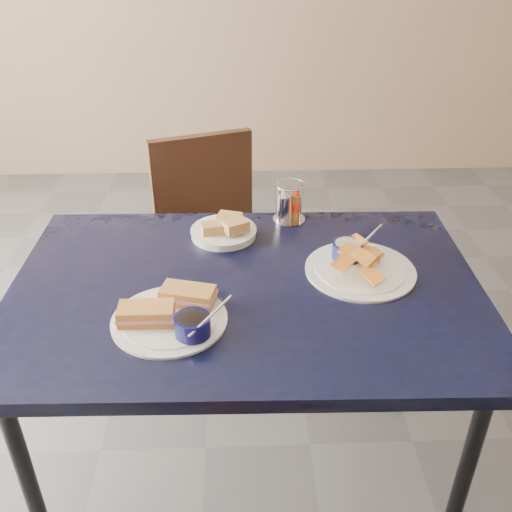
{
  "coord_description": "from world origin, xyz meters",
  "views": [
    {
      "loc": [
        -0.25,
        -1.39,
        1.66
      ],
      "look_at": [
        -0.19,
        -0.03,
        0.82
      ],
      "focal_mm": 40.0,
      "sensor_mm": 36.0,
      "label": 1
    }
  ],
  "objects_px": {
    "plantain_plate": "(357,263)",
    "bread_basket": "(224,230)",
    "dining_table": "(246,302)",
    "sandwich_plate": "(173,314)",
    "condiment_caddy": "(288,205)",
    "chair_far": "(218,231)"
  },
  "relations": [
    {
      "from": "plantain_plate",
      "to": "bread_basket",
      "type": "distance_m",
      "value": 0.44
    },
    {
      "from": "plantain_plate",
      "to": "dining_table",
      "type": "bearing_deg",
      "value": -166.94
    },
    {
      "from": "condiment_caddy",
      "to": "bread_basket",
      "type": "bearing_deg",
      "value": -154.25
    },
    {
      "from": "dining_table",
      "to": "condiment_caddy",
      "type": "height_order",
      "value": "condiment_caddy"
    },
    {
      "from": "bread_basket",
      "to": "sandwich_plate",
      "type": "bearing_deg",
      "value": -106.16
    },
    {
      "from": "sandwich_plate",
      "to": "condiment_caddy",
      "type": "height_order",
      "value": "condiment_caddy"
    },
    {
      "from": "condiment_caddy",
      "to": "chair_far",
      "type": "bearing_deg",
      "value": 124.81
    },
    {
      "from": "chair_far",
      "to": "sandwich_plate",
      "type": "xyz_separation_m",
      "value": [
        -0.09,
        -0.91,
        0.26
      ]
    },
    {
      "from": "chair_far",
      "to": "plantain_plate",
      "type": "relative_size",
      "value": 2.78
    },
    {
      "from": "dining_table",
      "to": "chair_far",
      "type": "relative_size",
      "value": 1.5
    },
    {
      "from": "dining_table",
      "to": "sandwich_plate",
      "type": "height_order",
      "value": "sandwich_plate"
    },
    {
      "from": "dining_table",
      "to": "condiment_caddy",
      "type": "distance_m",
      "value": 0.43
    },
    {
      "from": "bread_basket",
      "to": "chair_far",
      "type": "bearing_deg",
      "value": 95.0
    },
    {
      "from": "chair_far",
      "to": "bread_basket",
      "type": "xyz_separation_m",
      "value": [
        0.04,
        -0.47,
        0.26
      ]
    },
    {
      "from": "dining_table",
      "to": "chair_far",
      "type": "bearing_deg",
      "value": 97.87
    },
    {
      "from": "sandwich_plate",
      "to": "condiment_caddy",
      "type": "distance_m",
      "value": 0.64
    },
    {
      "from": "plantain_plate",
      "to": "bread_basket",
      "type": "height_order",
      "value": "plantain_plate"
    },
    {
      "from": "plantain_plate",
      "to": "bread_basket",
      "type": "xyz_separation_m",
      "value": [
        -0.39,
        0.21,
        0.0
      ]
    },
    {
      "from": "chair_far",
      "to": "condiment_caddy",
      "type": "distance_m",
      "value": 0.53
    },
    {
      "from": "condiment_caddy",
      "to": "plantain_plate",
      "type": "bearing_deg",
      "value": -60.1
    },
    {
      "from": "plantain_plate",
      "to": "sandwich_plate",
      "type": "bearing_deg",
      "value": -155.71
    },
    {
      "from": "sandwich_plate",
      "to": "bread_basket",
      "type": "distance_m",
      "value": 0.46
    }
  ]
}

